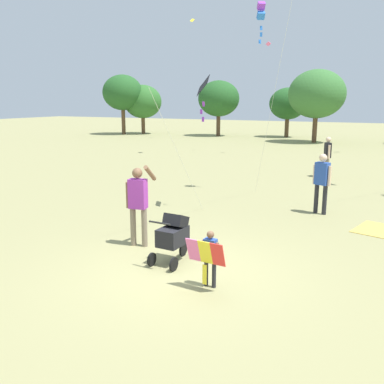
{
  "coord_description": "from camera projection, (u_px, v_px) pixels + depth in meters",
  "views": [
    {
      "loc": [
        3.62,
        -6.88,
        3.27
      ],
      "look_at": [
        -0.39,
        1.21,
        1.3
      ],
      "focal_mm": 39.57,
      "sensor_mm": 36.0,
      "label": 1
    }
  ],
  "objects": [
    {
      "name": "treeline_distant",
      "position": [
        275.0,
        97.0,
        35.11
      ],
      "size": [
        32.5,
        7.34,
        5.63
      ],
      "color": "brown",
      "rests_on": "ground"
    },
    {
      "name": "kite_adult_black",
      "position": [
        202.0,
        92.0,
        12.13
      ],
      "size": [
        0.64,
        3.88,
        4.01
      ],
      "color": "black",
      "rests_on": "ground"
    },
    {
      "name": "child_with_butterfly_kite",
      "position": [
        209.0,
        254.0,
        7.41
      ],
      "size": [
        0.73,
        0.36,
        1.04
      ],
      "color": "#232328",
      "rests_on": "ground"
    },
    {
      "name": "person_kid_running",
      "position": [
        327.0,
        154.0,
        18.07
      ],
      "size": [
        0.36,
        0.52,
        1.74
      ],
      "color": "#7F705B",
      "rests_on": "ground"
    },
    {
      "name": "person_adult_flyer",
      "position": [
        138.0,
        199.0,
        9.47
      ],
      "size": [
        0.59,
        0.61,
        1.88
      ],
      "color": "#7F705B",
      "rests_on": "ground"
    },
    {
      "name": "picnic_blanket",
      "position": [
        384.0,
        231.0,
        10.77
      ],
      "size": [
        1.58,
        1.6,
        0.02
      ],
      "primitive_type": "cube",
      "rotation": [
        0.0,
        0.0,
        -0.24
      ],
      "color": "gold",
      "rests_on": "ground"
    },
    {
      "name": "kite_blue_high",
      "position": [
        261.0,
        13.0,
        14.04
      ],
      "size": [
        1.77,
        2.42,
        6.47
      ],
      "color": "purple",
      "rests_on": "ground"
    },
    {
      "name": "stroller",
      "position": [
        173.0,
        234.0,
        8.59
      ],
      "size": [
        0.57,
        1.09,
        1.03
      ],
      "color": "black",
      "rests_on": "ground"
    },
    {
      "name": "person_red_shirt",
      "position": [
        322.0,
        179.0,
        12.21
      ],
      "size": [
        0.54,
        0.35,
        1.76
      ],
      "color": "#232328",
      "rests_on": "ground"
    },
    {
      "name": "ground_plane",
      "position": [
        182.0,
        270.0,
        8.29
      ],
      "size": [
        120.0,
        120.0,
        0.0
      ],
      "primitive_type": "plane",
      "color": "#938E5B"
    }
  ]
}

